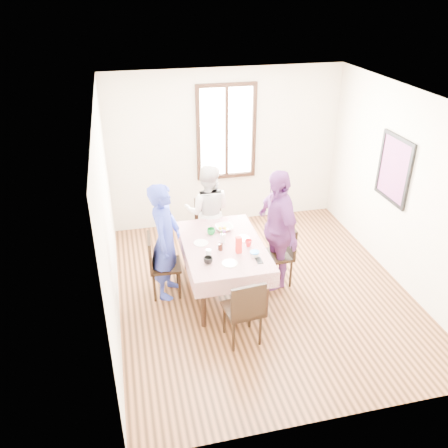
{
  "coord_description": "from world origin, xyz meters",
  "views": [
    {
      "loc": [
        -1.76,
        -5.13,
        3.96
      ],
      "look_at": [
        -0.54,
        0.07,
        1.1
      ],
      "focal_mm": 37.24,
      "sensor_mm": 36.0,
      "label": 1
    }
  ],
  "objects_px": {
    "chair_left": "(165,265)",
    "person_far": "(209,212)",
    "chair_right": "(276,255)",
    "chair_far": "(209,229)",
    "chair_near": "(242,309)",
    "person_left": "(165,242)",
    "person_right": "(276,229)",
    "dining_table": "(223,268)"
  },
  "relations": [
    {
      "from": "person_left",
      "to": "person_right",
      "type": "xyz_separation_m",
      "value": [
        1.53,
        -0.09,
        0.04
      ]
    },
    {
      "from": "chair_left",
      "to": "chair_near",
      "type": "xyz_separation_m",
      "value": [
        0.79,
        -1.15,
        0.0
      ]
    },
    {
      "from": "chair_right",
      "to": "chair_far",
      "type": "height_order",
      "value": "same"
    },
    {
      "from": "person_far",
      "to": "chair_near",
      "type": "bearing_deg",
      "value": 106.11
    },
    {
      "from": "chair_right",
      "to": "person_left",
      "type": "bearing_deg",
      "value": 85.12
    },
    {
      "from": "chair_left",
      "to": "chair_near",
      "type": "height_order",
      "value": "same"
    },
    {
      "from": "chair_right",
      "to": "chair_near",
      "type": "relative_size",
      "value": 1.0
    },
    {
      "from": "dining_table",
      "to": "person_left",
      "type": "xyz_separation_m",
      "value": [
        -0.76,
        0.14,
        0.45
      ]
    },
    {
      "from": "chair_near",
      "to": "person_right",
      "type": "distance_m",
      "value": 1.37
    },
    {
      "from": "chair_far",
      "to": "chair_near",
      "type": "xyz_separation_m",
      "value": [
        0.0,
        -2.03,
        0.0
      ]
    },
    {
      "from": "chair_left",
      "to": "person_far",
      "type": "distance_m",
      "value": 1.2
    },
    {
      "from": "chair_near",
      "to": "person_right",
      "type": "relative_size",
      "value": 0.52
    },
    {
      "from": "dining_table",
      "to": "person_left",
      "type": "bearing_deg",
      "value": 169.74
    },
    {
      "from": "dining_table",
      "to": "person_right",
      "type": "xyz_separation_m",
      "value": [
        0.76,
        0.05,
        0.5
      ]
    },
    {
      "from": "chair_left",
      "to": "chair_near",
      "type": "relative_size",
      "value": 1.0
    },
    {
      "from": "chair_right",
      "to": "chair_left",
      "type": "bearing_deg",
      "value": 85.16
    },
    {
      "from": "person_far",
      "to": "chair_right",
      "type": "bearing_deg",
      "value": 145.69
    },
    {
      "from": "chair_right",
      "to": "person_far",
      "type": "height_order",
      "value": "person_far"
    },
    {
      "from": "chair_right",
      "to": "chair_far",
      "type": "bearing_deg",
      "value": 37.57
    },
    {
      "from": "chair_left",
      "to": "person_left",
      "type": "bearing_deg",
      "value": 92.65
    },
    {
      "from": "dining_table",
      "to": "chair_near",
      "type": "xyz_separation_m",
      "value": [
        0.0,
        -1.02,
        0.08
      ]
    },
    {
      "from": "person_left",
      "to": "chair_near",
      "type": "bearing_deg",
      "value": -124.79
    },
    {
      "from": "chair_right",
      "to": "person_right",
      "type": "relative_size",
      "value": 0.52
    },
    {
      "from": "chair_right",
      "to": "person_far",
      "type": "xyz_separation_m",
      "value": [
        -0.79,
        0.95,
        0.3
      ]
    },
    {
      "from": "chair_right",
      "to": "chair_far",
      "type": "relative_size",
      "value": 1.0
    },
    {
      "from": "chair_right",
      "to": "person_right",
      "type": "xyz_separation_m",
      "value": [
        -0.02,
        0.0,
        0.42
      ]
    },
    {
      "from": "dining_table",
      "to": "chair_left",
      "type": "bearing_deg",
      "value": 170.01
    },
    {
      "from": "chair_far",
      "to": "person_left",
      "type": "bearing_deg",
      "value": 57.03
    },
    {
      "from": "dining_table",
      "to": "chair_right",
      "type": "bearing_deg",
      "value": 3.36
    },
    {
      "from": "chair_left",
      "to": "person_far",
      "type": "height_order",
      "value": "person_far"
    },
    {
      "from": "dining_table",
      "to": "chair_far",
      "type": "relative_size",
      "value": 1.62
    },
    {
      "from": "dining_table",
      "to": "chair_far",
      "type": "bearing_deg",
      "value": 90.0
    },
    {
      "from": "chair_left",
      "to": "chair_right",
      "type": "distance_m",
      "value": 1.57
    },
    {
      "from": "chair_near",
      "to": "person_far",
      "type": "distance_m",
      "value": 2.03
    },
    {
      "from": "person_left",
      "to": "dining_table",
      "type": "bearing_deg",
      "value": -78.6
    },
    {
      "from": "chair_near",
      "to": "person_left",
      "type": "relative_size",
      "value": 0.55
    },
    {
      "from": "chair_left",
      "to": "person_left",
      "type": "height_order",
      "value": "person_left"
    },
    {
      "from": "chair_left",
      "to": "person_far",
      "type": "xyz_separation_m",
      "value": [
        0.79,
        0.86,
        0.3
      ]
    },
    {
      "from": "chair_left",
      "to": "chair_right",
      "type": "bearing_deg",
      "value": 89.29
    },
    {
      "from": "chair_right",
      "to": "chair_near",
      "type": "distance_m",
      "value": 1.32
    },
    {
      "from": "chair_near",
      "to": "person_far",
      "type": "relative_size",
      "value": 0.6
    },
    {
      "from": "chair_far",
      "to": "person_left",
      "type": "relative_size",
      "value": 0.55
    }
  ]
}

